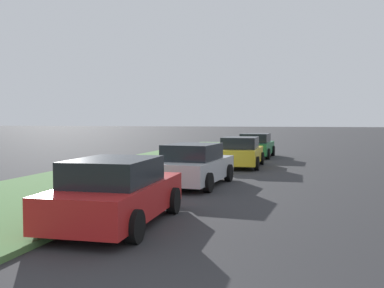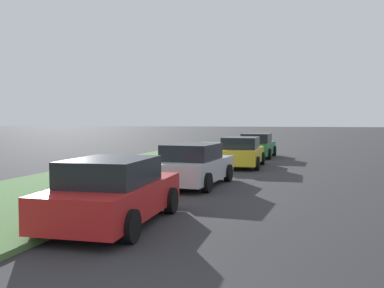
{
  "view_description": "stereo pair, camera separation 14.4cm",
  "coord_description": "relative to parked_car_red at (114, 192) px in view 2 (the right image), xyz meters",
  "views": [
    {
      "loc": [
        -2.43,
        -0.74,
        2.3
      ],
      "look_at": [
        15.47,
        4.2,
        1.29
      ],
      "focal_mm": 41.2,
      "sensor_mm": 36.0,
      "label": 1
    },
    {
      "loc": [
        -2.39,
        -0.88,
        2.3
      ],
      "look_at": [
        15.47,
        4.2,
        1.29
      ],
      "focal_mm": 41.2,
      "sensor_mm": 36.0,
      "label": 2
    }
  ],
  "objects": [
    {
      "name": "parked_car_silver",
      "position": [
        6.05,
        -0.12,
        0.0
      ],
      "size": [
        4.4,
        2.21,
        1.47
      ],
      "rotation": [
        0.0,
        0.0,
        -0.06
      ],
      "color": "#B2B5BA",
      "rests_on": "ground"
    },
    {
      "name": "parked_car_yellow",
      "position": [
        12.58,
        -0.72,
        0.0
      ],
      "size": [
        4.35,
        2.11,
        1.47
      ],
      "rotation": [
        0.0,
        0.0,
        0.03
      ],
      "color": "gold",
      "rests_on": "ground"
    },
    {
      "name": "parked_car_green",
      "position": [
        18.4,
        -0.72,
        0.0
      ],
      "size": [
        4.33,
        2.08,
        1.47
      ],
      "rotation": [
        0.0,
        0.0,
        -0.02
      ],
      "color": "#1E6B38",
      "rests_on": "ground"
    },
    {
      "name": "grass_median",
      "position": [
        3.65,
        3.63,
        -0.66
      ],
      "size": [
        60.0,
        6.0,
        0.12
      ],
      "primitive_type": "cube",
      "color": "#517F42",
      "rests_on": "ground"
    },
    {
      "name": "parked_car_red",
      "position": [
        0.0,
        0.0,
        0.0
      ],
      "size": [
        4.37,
        2.16,
        1.47
      ],
      "rotation": [
        0.0,
        0.0,
        0.04
      ],
      "color": "red",
      "rests_on": "ground"
    }
  ]
}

